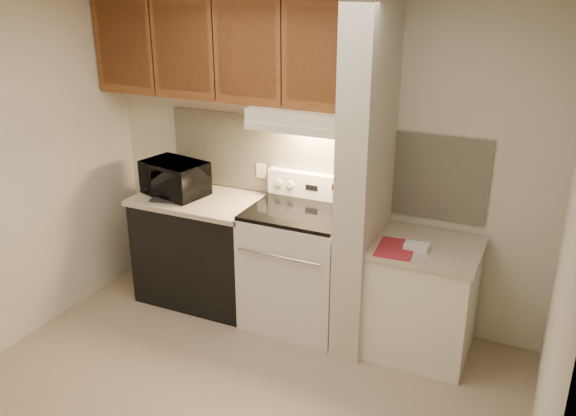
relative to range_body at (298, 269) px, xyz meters
The scene contains 48 objects.
floor 1.24m from the range_body, 90.00° to the right, with size 3.60×3.60×0.00m, color tan.
wall_back 0.86m from the range_body, 90.00° to the left, with size 3.60×0.02×2.50m, color beige.
wall_right 2.28m from the range_body, 32.69° to the right, with size 0.02×3.00×2.50m, color beige.
backsplash 0.84m from the range_body, 90.00° to the left, with size 2.60×0.02×0.63m, color beige.
range_body is the anchor object (origin of this frame).
oven_window 0.32m from the range_body, 90.00° to the right, with size 0.50×0.01×0.30m, color black.
oven_handle 0.44m from the range_body, 90.00° to the right, with size 0.02×0.02×0.65m, color silver.
cooktop 0.48m from the range_body, ahead, with size 0.74×0.64×0.03m, color black.
range_backguard 0.66m from the range_body, 90.00° to the left, with size 0.76×0.08×0.20m, color silver.
range_display 0.64m from the range_body, 90.00° to the left, with size 0.10×0.01×0.04m, color black.
range_knob_left_outer 0.70m from the range_body, 139.40° to the left, with size 0.05×0.05×0.02m, color silver.
range_knob_left_inner 0.66m from the range_body, 126.87° to the left, with size 0.05×0.05×0.02m, color silver.
range_knob_right_inner 0.66m from the range_body, 53.13° to the left, with size 0.05×0.05×0.02m, color silver.
range_knob_right_outer 0.70m from the range_body, 40.60° to the left, with size 0.05×0.05×0.02m, color silver.
dishwasher_front 0.88m from the range_body, behind, with size 1.00×0.63×0.87m, color black.
left_countertop 0.98m from the range_body, behind, with size 1.04×0.67×0.04m, color beige.
spoon_rest 1.18m from the range_body, 169.98° to the right, with size 0.24×0.08×0.02m, color black.
teal_jar 1.35m from the range_body, 169.41° to the left, with size 0.08×0.08×0.09m, color #2B6359.
outlet 0.86m from the range_body, 146.31° to the left, with size 0.08×0.01×0.12m, color white.
microwave 1.25m from the range_body, behind, with size 0.51×0.34×0.28m, color black.
partition_pillar 0.94m from the range_body, ahead, with size 0.22×0.70×2.50m, color beige.
pillar_trim 0.93m from the range_body, ahead, with size 0.01×0.70×0.04m, color brown.
knife_strip 0.95m from the range_body, ahead, with size 0.02×0.42×0.04m, color black.
knife_blade_a 0.87m from the range_body, 28.29° to the right, with size 0.01×0.04×0.16m, color silver.
knife_handle_a 1.01m from the range_body, 30.83° to the right, with size 0.02×0.02×0.10m, color black.
knife_blade_b 0.85m from the range_body, 20.76° to the right, with size 0.01×0.04×0.18m, color silver.
knife_handle_b 0.99m from the range_body, 20.50° to the right, with size 0.02×0.02×0.10m, color black.
knife_blade_c 0.83m from the range_body, ahead, with size 0.01×0.04×0.20m, color silver.
knife_handle_c 0.99m from the range_body, ahead, with size 0.02×0.02×0.10m, color black.
knife_blade_d 0.85m from the range_body, ahead, with size 0.01×0.04×0.16m, color silver.
knife_handle_d 0.98m from the range_body, ahead, with size 0.02×0.02×0.10m, color black.
knife_blade_e 0.85m from the range_body, 17.57° to the left, with size 0.01×0.04×0.18m, color silver.
knife_handle_e 0.99m from the range_body, 14.78° to the left, with size 0.02×0.02×0.10m, color black.
oven_mitt 0.86m from the range_body, 23.58° to the left, with size 0.03×0.10×0.25m, color gray.
right_cab_base 0.97m from the range_body, ahead, with size 0.70×0.60×0.81m, color white.
right_countertop 1.04m from the range_body, ahead, with size 0.74×0.64×0.04m, color beige.
red_folder 0.90m from the range_body, 11.10° to the right, with size 0.24×0.33×0.01m, color #AB2431.
white_box 1.01m from the range_body, ahead, with size 0.16×0.11×0.04m, color white.
range_hood 1.17m from the range_body, 90.00° to the left, with size 0.78×0.44×0.15m, color white.
hood_lip 1.12m from the range_body, 90.00° to the right, with size 0.78×0.04×0.06m, color white.
upper_cabinets 1.77m from the range_body, 166.16° to the left, with size 2.18×0.33×0.77m, color brown.
cab_door_a 2.22m from the range_body, behind, with size 0.46×0.01×0.63m, color brown.
cab_gap_a 2.04m from the range_body, behind, with size 0.01×0.01×0.73m, color black.
cab_door_b 1.89m from the range_body, behind, with size 0.46×0.01×0.63m, color brown.
cab_gap_b 1.77m from the range_body, behind, with size 0.01×0.01×0.73m, color black.
cab_door_c 1.68m from the range_body, behind, with size 0.46×0.01×0.63m, color brown.
cab_gap_c 1.63m from the range_body, behind, with size 0.01×0.01×0.73m, color black.
cab_door_d 1.63m from the range_body, ahead, with size 0.46×0.01×0.63m, color brown.
Camera 1 is at (1.71, -2.72, 2.62)m, focal length 38.00 mm.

